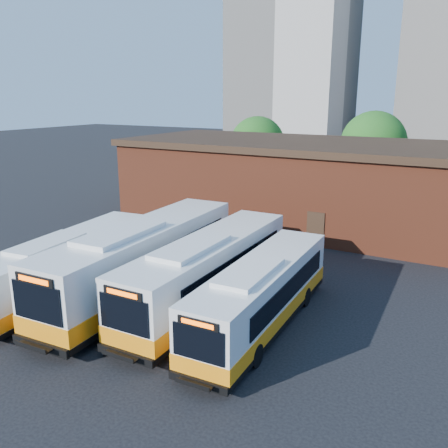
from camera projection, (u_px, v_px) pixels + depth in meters
The scene contains 9 objects.
ground at pixel (149, 320), 21.49m from camera, with size 220.00×220.00×0.00m, color black.
bus_west at pixel (69, 266), 24.08m from camera, with size 3.59×11.73×3.15m.
bus_midwest at pixel (143, 262), 23.76m from camera, with size 3.58×14.13×3.82m.
bus_mideast at pixel (208, 274), 22.64m from camera, with size 2.90×12.88×3.49m.
bus_east at pixel (262, 297), 20.53m from camera, with size 2.79×11.45×3.10m.
transit_worker at pixel (148, 317), 19.96m from camera, with size 0.59×0.39×1.63m, color black.
depot_building at pixel (305, 181), 37.41m from camera, with size 28.60×12.60×6.40m.
tree_west at pixel (257, 144), 51.87m from camera, with size 6.00×6.00×7.65m.
tree_mid at pixel (373, 144), 47.73m from camera, with size 6.56×6.56×8.36m.
Camera 1 is at (12.63, -15.35, 9.86)m, focal length 38.00 mm.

